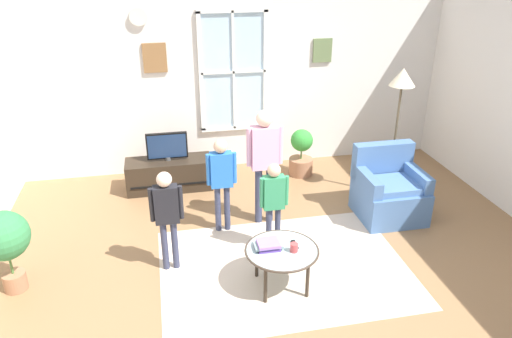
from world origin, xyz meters
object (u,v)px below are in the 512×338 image
at_px(coffee_table, 282,252).
at_px(remote_near_books, 295,245).
at_px(person_green_shirt, 274,197).
at_px(tv_stand, 169,174).
at_px(book_stack, 268,245).
at_px(remote_near_cup, 294,247).
at_px(potted_plant_corner, 5,239).
at_px(television, 167,146).
at_px(person_pink_shirt, 264,154).
at_px(armchair, 389,192).
at_px(person_black_shirt, 167,210).
at_px(floor_lamp, 401,90).
at_px(person_blue_shirt, 221,175).
at_px(cup, 294,248).
at_px(potted_plant_by_window, 301,153).

distance_m(coffee_table, remote_near_books, 0.15).
height_order(coffee_table, person_green_shirt, person_green_shirt).
distance_m(tv_stand, remote_near_books, 2.63).
distance_m(tv_stand, book_stack, 2.52).
bearing_deg(remote_near_cup, potted_plant_corner, 169.92).
distance_m(television, person_pink_shirt, 1.59).
height_order(remote_near_books, person_green_shirt, person_green_shirt).
distance_m(tv_stand, armchair, 2.94).
distance_m(remote_near_books, person_green_shirt, 0.65).
relative_size(person_black_shirt, floor_lamp, 0.64).
relative_size(remote_near_books, floor_lamp, 0.08).
bearing_deg(floor_lamp, tv_stand, 165.20).
xyz_separation_m(television, floor_lamp, (2.91, -0.77, 0.81)).
bearing_deg(person_blue_shirt, cup, -66.95).
bearing_deg(coffee_table, remote_near_books, 17.10).
distance_m(television, person_blue_shirt, 1.36).
xyz_separation_m(tv_stand, potted_plant_by_window, (1.91, 0.08, 0.13)).
bearing_deg(television, person_green_shirt, -58.81).
bearing_deg(cup, book_stack, 155.74).
bearing_deg(armchair, person_pink_shirt, 174.03).
height_order(coffee_table, remote_near_cup, remote_near_cup).
xyz_separation_m(coffee_table, person_pink_shirt, (0.11, 1.27, 0.49)).
bearing_deg(television, person_pink_shirt, -46.00).
bearing_deg(tv_stand, potted_plant_by_window, 2.29).
height_order(remote_near_books, person_black_shirt, person_black_shirt).
distance_m(book_stack, person_pink_shirt, 1.31).
bearing_deg(person_black_shirt, person_green_shirt, 6.37).
xyz_separation_m(tv_stand, remote_near_cup, (1.11, -2.40, 0.23)).
bearing_deg(potted_plant_by_window, book_stack, -113.37).
relative_size(remote_near_cup, floor_lamp, 0.08).
relative_size(remote_near_books, potted_plant_corner, 0.16).
bearing_deg(remote_near_books, remote_near_cup, -109.32).
height_order(cup, person_green_shirt, person_green_shirt).
xyz_separation_m(remote_near_cup, person_green_shirt, (-0.05, 0.65, 0.21)).
distance_m(television, coffee_table, 2.61).
distance_m(person_green_shirt, potted_plant_corner, 2.65).
distance_m(television, remote_near_cup, 2.65).
distance_m(tv_stand, potted_plant_by_window, 1.92).
distance_m(coffee_table, person_blue_shirt, 1.28).
bearing_deg(coffee_table, tv_stand, 112.32).
bearing_deg(cup, remote_near_books, 70.50).
bearing_deg(television, armchair, -26.14).
bearing_deg(potted_plant_by_window, armchair, -62.36).
bearing_deg(potted_plant_by_window, remote_near_books, -107.94).
bearing_deg(person_green_shirt, tv_stand, 121.15).
bearing_deg(remote_near_books, cup, -109.50).
height_order(coffee_table, cup, cup).
relative_size(tv_stand, remote_near_books, 8.29).
xyz_separation_m(armchair, coffee_table, (-1.65, -1.11, 0.08)).
bearing_deg(person_blue_shirt, person_green_shirt, -46.77).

